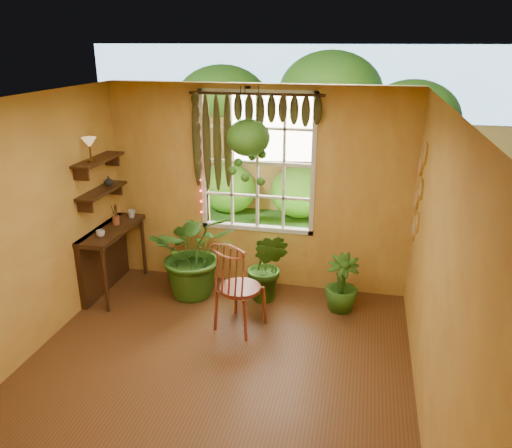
{
  "coord_description": "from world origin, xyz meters",
  "views": [
    {
      "loc": [
        1.36,
        -3.91,
        3.2
      ],
      "look_at": [
        0.23,
        1.15,
        1.28
      ],
      "focal_mm": 35.0,
      "sensor_mm": 36.0,
      "label": 1
    }
  ],
  "objects_px": {
    "potted_plant_mid": "(267,267)",
    "windsor_chair": "(238,300)",
    "hanging_basket": "(248,144)",
    "counter_ledge": "(106,252)",
    "potted_plant_left": "(195,253)"
  },
  "relations": [
    {
      "from": "potted_plant_mid",
      "to": "hanging_basket",
      "type": "distance_m",
      "value": 1.57
    },
    {
      "from": "counter_ledge",
      "to": "potted_plant_mid",
      "type": "xyz_separation_m",
      "value": [
        2.16,
        0.16,
        -0.07
      ]
    },
    {
      "from": "windsor_chair",
      "to": "potted_plant_left",
      "type": "relative_size",
      "value": 1.08
    },
    {
      "from": "potted_plant_mid",
      "to": "potted_plant_left",
      "type": "bearing_deg",
      "value": -177.79
    },
    {
      "from": "windsor_chair",
      "to": "hanging_basket",
      "type": "relative_size",
      "value": 1.09
    },
    {
      "from": "hanging_basket",
      "to": "counter_ledge",
      "type": "bearing_deg",
      "value": -169.99
    },
    {
      "from": "counter_ledge",
      "to": "potted_plant_mid",
      "type": "height_order",
      "value": "potted_plant_mid"
    },
    {
      "from": "windsor_chair",
      "to": "potted_plant_mid",
      "type": "relative_size",
      "value": 1.35
    },
    {
      "from": "counter_ledge",
      "to": "windsor_chair",
      "type": "xyz_separation_m",
      "value": [
        1.96,
        -0.57,
        -0.18
      ]
    },
    {
      "from": "windsor_chair",
      "to": "hanging_basket",
      "type": "xyz_separation_m",
      "value": [
        -0.09,
        0.9,
        1.64
      ]
    },
    {
      "from": "windsor_chair",
      "to": "hanging_basket",
      "type": "distance_m",
      "value": 1.88
    },
    {
      "from": "potted_plant_mid",
      "to": "hanging_basket",
      "type": "relative_size",
      "value": 0.81
    },
    {
      "from": "counter_ledge",
      "to": "windsor_chair",
      "type": "distance_m",
      "value": 2.05
    },
    {
      "from": "potted_plant_mid",
      "to": "windsor_chair",
      "type": "bearing_deg",
      "value": -105.01
    },
    {
      "from": "counter_ledge",
      "to": "potted_plant_left",
      "type": "bearing_deg",
      "value": 5.81
    }
  ]
}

